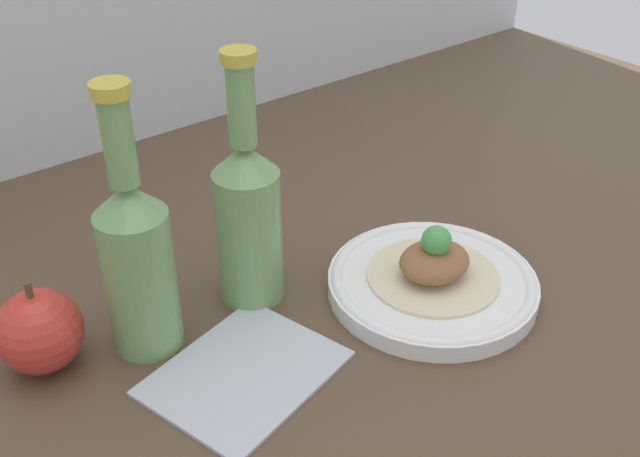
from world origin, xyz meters
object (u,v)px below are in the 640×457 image
Objects in this scene: plate at (432,283)px; plated_food at (434,263)px; apple at (39,331)px; cider_bottle_right at (248,214)px; cider_bottle_left at (137,258)px.

plate is 1.58× the size of plated_food.
plated_food is 39.87cm from apple.
apple is (-36.92, 15.05, 0.23)cm from plated_food.
cider_bottle_right is at bearing 142.15° from plate.
cider_bottle_left and cider_bottle_right have the same top height.
cider_bottle_left reaches higher than plate.
apple reaches higher than plate.
cider_bottle_right reaches higher than plated_food.
cider_bottle_left is at bearing 180.00° from cider_bottle_right.
plate is 2.58cm from plated_food.
apple is (-9.26, 3.15, -6.00)cm from cider_bottle_left.
cider_bottle_left is at bearing 156.72° from plate.
cider_bottle_left is 12.34cm from cider_bottle_right.
plated_food is 1.47× the size of apple.
plated_food is at bearing 90.00° from plate.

